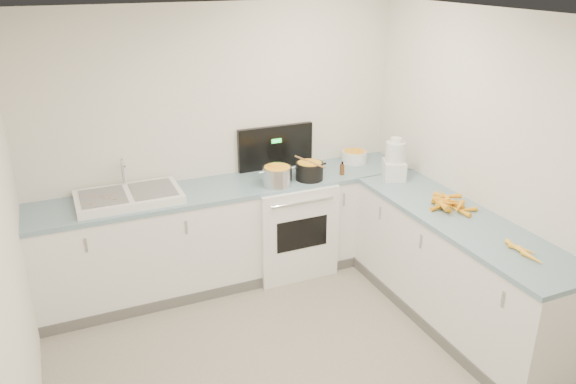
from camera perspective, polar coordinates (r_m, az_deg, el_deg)
name	(u,v)px	position (r m, az deg, el deg)	size (l,w,h in m)	color
ceiling	(318,23)	(3.16, 3.11, 16.79)	(3.50, 4.00, 0.00)	silver
wall_back	(220,143)	(5.25, -6.96, 4.94)	(3.50, 2.50, 0.00)	silver
wall_left	(5,292)	(3.23, -26.79, -9.03)	(4.00, 2.50, 0.00)	silver
wall_right	(527,189)	(4.51, 23.11, 0.28)	(4.00, 2.50, 0.00)	silver
counter_back	(233,232)	(5.27, -5.61, -4.06)	(3.50, 0.62, 0.94)	white
counter_right	(456,270)	(4.83, 16.68, -7.62)	(0.62, 2.20, 0.94)	white
stove	(288,222)	(5.43, -0.05, -3.08)	(0.76, 0.65, 1.36)	white
sink	(129,197)	(4.90, -15.88, -0.46)	(0.86, 0.52, 0.31)	white
steel_pot	(277,177)	(5.03, -1.10, 1.50)	(0.26, 0.26, 0.19)	silver
black_pot	(309,172)	(5.18, 2.19, 2.04)	(0.25, 0.25, 0.18)	black
wooden_spoon	(310,162)	(5.15, 2.21, 3.09)	(0.02, 0.02, 0.41)	#AD7A47
mixing_bowl	(354,157)	(5.67, 6.75, 3.59)	(0.25, 0.25, 0.12)	white
extract_bottle	(342,169)	(5.32, 5.51, 2.30)	(0.04, 0.04, 0.11)	#593319
spice_jar	(342,170)	(5.34, 5.55, 2.28)	(0.05, 0.05, 0.09)	#E5B266
food_processor	(395,161)	(5.26, 10.78, 3.09)	(0.27, 0.29, 0.39)	white
carrot_pile	(448,203)	(4.77, 15.96, -1.10)	(0.35, 0.48, 0.09)	#FFAB1F
peeled_carrots	(524,252)	(4.20, 22.82, -5.60)	(0.11, 0.35, 0.04)	yellow
peelings	(100,197)	(4.87, -18.53, -0.44)	(0.23, 0.26, 0.01)	tan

